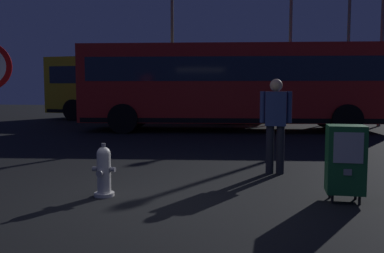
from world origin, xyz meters
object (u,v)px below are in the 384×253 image
object	(u,v)px
street_light_near_right	(349,31)
street_light_far_left	(383,21)
fire_hydrant	(104,171)
bus_far	(156,84)
bus_near	(232,83)
street_light_near_left	(291,30)
newspaper_box_primary	(345,159)
street_light_far_right	(172,14)
pedestrian	(276,120)

from	to	relation	value
street_light_near_right	street_light_far_left	distance (m)	2.92
fire_hydrant	bus_far	world-z (taller)	bus_far
bus_near	street_light_near_left	size ratio (longest dim) A/B	1.54
fire_hydrant	street_light_far_left	world-z (taller)	street_light_far_left
fire_hydrant	street_light_near_left	bearing A→B (deg)	78.04
bus_far	newspaper_box_primary	bearing A→B (deg)	-58.48
street_light_far_left	street_light_near_right	bearing A→B (deg)	106.07
street_light_far_left	newspaper_box_primary	bearing A→B (deg)	-104.58
newspaper_box_primary	street_light_far_left	size ratio (longest dim) A/B	0.14
street_light_near_right	street_light_far_left	xyz separation A→B (m)	(0.81, -2.81, -0.00)
fire_hydrant	bus_far	size ratio (longest dim) A/B	0.07
street_light_near_left	street_light_far_left	distance (m)	3.73
street_light_far_right	bus_far	bearing A→B (deg)	177.58
newspaper_box_primary	bus_far	distance (m)	14.78
bus_far	street_light_far_left	distance (m)	9.95
fire_hydrant	bus_near	world-z (taller)	bus_near
bus_far	fire_hydrant	bearing A→B (deg)	-71.24
bus_near	newspaper_box_primary	bearing A→B (deg)	-83.05
newspaper_box_primary	street_light_near_right	bearing A→B (deg)	81.10
newspaper_box_primary	street_light_near_left	size ratio (longest dim) A/B	0.15
fire_hydrant	bus_near	xyz separation A→B (m)	(0.80, 9.57, 1.36)
street_light_far_right	street_light_near_right	bearing A→B (deg)	11.78
newspaper_box_primary	bus_far	world-z (taller)	bus_far
newspaper_box_primary	street_light_near_right	size ratio (longest dim) A/B	0.14
bus_near	street_light_far_left	bearing A→B (deg)	19.20
bus_far	street_light_near_left	world-z (taller)	street_light_near_left
fire_hydrant	pedestrian	size ratio (longest dim) A/B	0.45
street_light_near_left	pedestrian	bearing A→B (deg)	-92.86
newspaper_box_primary	street_light_near_left	distance (m)	13.89
pedestrian	bus_near	world-z (taller)	bus_near
street_light_far_left	street_light_near_left	bearing A→B (deg)	158.52
street_light_near_right	fire_hydrant	bearing A→B (deg)	-110.11
street_light_near_left	street_light_near_right	world-z (taller)	street_light_near_right
bus_far	bus_near	bearing A→B (deg)	-39.86
bus_far	street_light_near_left	size ratio (longest dim) A/B	1.53
street_light_near_left	street_light_near_right	xyz separation A→B (m)	(2.66, 1.45, 0.07)
bus_near	bus_far	world-z (taller)	same
street_light_far_left	street_light_far_right	world-z (taller)	street_light_far_right
bus_far	street_light_far_right	xyz separation A→B (m)	(0.79, -0.03, 3.22)
bus_near	street_light_far_left	distance (m)	6.73
bus_far	street_light_far_right	size ratio (longest dim) A/B	1.23
bus_far	street_light_near_left	xyz separation A→B (m)	(6.11, 0.19, 2.35)
fire_hydrant	pedestrian	bearing A→B (deg)	41.38
street_light_near_right	street_light_far_right	bearing A→B (deg)	-168.22
bus_far	street_light_near_right	bearing A→B (deg)	16.15
bus_near	street_light_near_right	bearing A→B (deg)	41.94
street_light_far_right	street_light_near_left	bearing A→B (deg)	2.35
bus_near	street_light_near_left	distance (m)	5.29
street_light_near_right	bus_far	bearing A→B (deg)	-169.46
street_light_far_left	street_light_far_right	size ratio (longest dim) A/B	0.82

